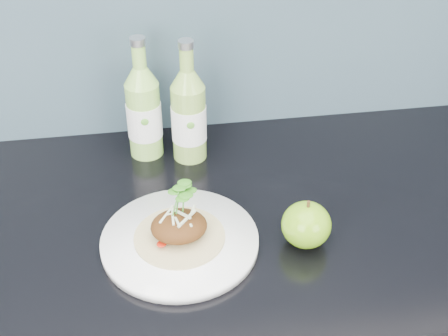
{
  "coord_description": "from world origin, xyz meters",
  "views": [
    {
      "loc": [
        -0.08,
        0.9,
        1.58
      ],
      "look_at": [
        0.04,
        1.69,
        1.0
      ],
      "focal_mm": 50.0,
      "sensor_mm": 36.0,
      "label": 1
    }
  ],
  "objects_px": {
    "green_apple": "(306,225)",
    "cider_bottle_right": "(189,115)",
    "dinner_plate": "(180,241)",
    "cider_bottle_left": "(144,112)"
  },
  "relations": [
    {
      "from": "dinner_plate",
      "to": "cider_bottle_right",
      "type": "relative_size",
      "value": 1.22
    },
    {
      "from": "green_apple",
      "to": "cider_bottle_left",
      "type": "relative_size",
      "value": 0.43
    },
    {
      "from": "green_apple",
      "to": "cider_bottle_right",
      "type": "relative_size",
      "value": 0.43
    },
    {
      "from": "cider_bottle_left",
      "to": "green_apple",
      "type": "bearing_deg",
      "value": -29.57
    },
    {
      "from": "dinner_plate",
      "to": "cider_bottle_left",
      "type": "height_order",
      "value": "cider_bottle_left"
    },
    {
      "from": "dinner_plate",
      "to": "cider_bottle_left",
      "type": "distance_m",
      "value": 0.28
    },
    {
      "from": "cider_bottle_left",
      "to": "cider_bottle_right",
      "type": "height_order",
      "value": "same"
    },
    {
      "from": "green_apple",
      "to": "cider_bottle_right",
      "type": "height_order",
      "value": "cider_bottle_right"
    },
    {
      "from": "dinner_plate",
      "to": "green_apple",
      "type": "xyz_separation_m",
      "value": [
        0.2,
        -0.02,
        0.03
      ]
    },
    {
      "from": "cider_bottle_left",
      "to": "cider_bottle_right",
      "type": "relative_size",
      "value": 1.0
    }
  ]
}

